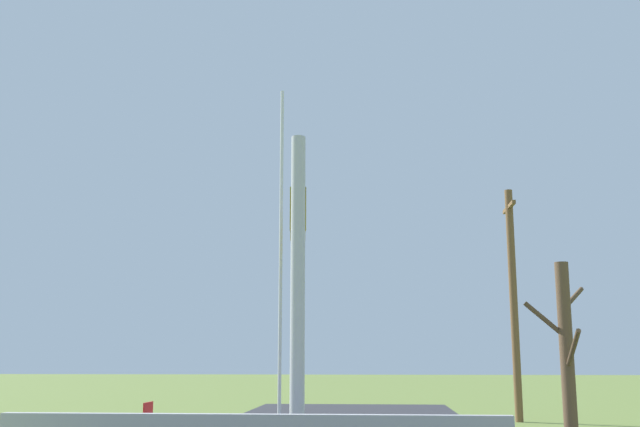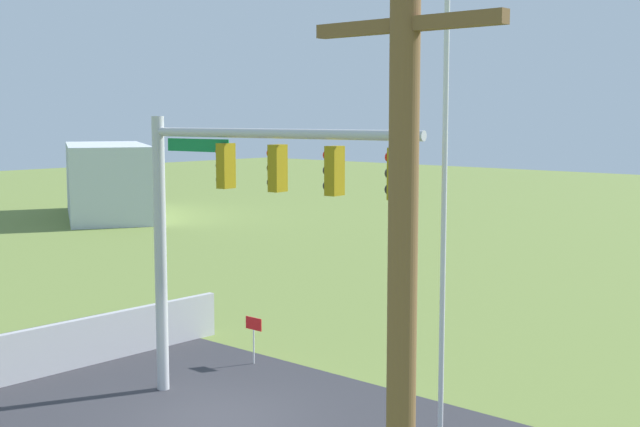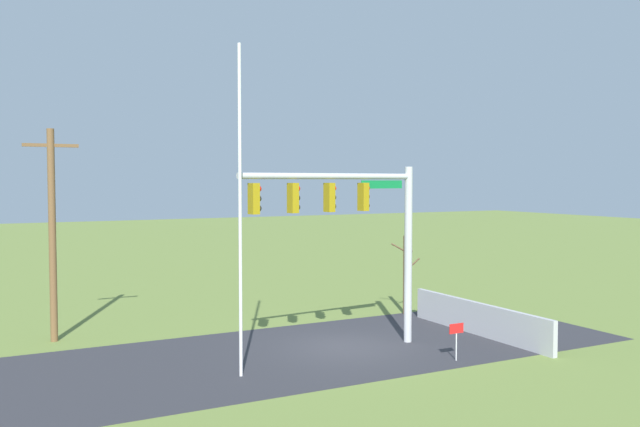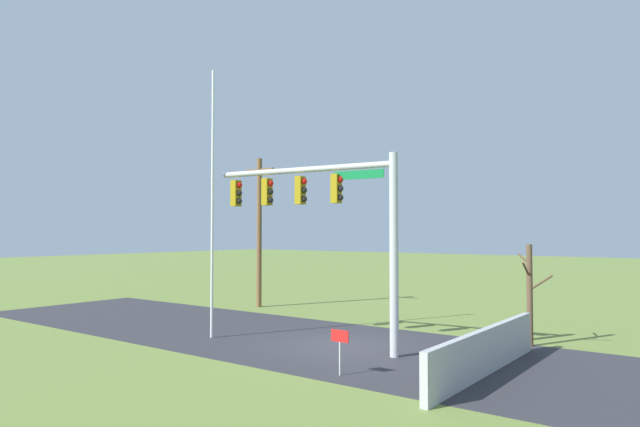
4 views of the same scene
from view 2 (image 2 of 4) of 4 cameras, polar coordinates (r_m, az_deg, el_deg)
name	(u,v)px [view 2 (image 2 of 4)]	position (r m, az deg, el deg)	size (l,w,h in m)	color
ground_plane	(217,418)	(18.71, -6.90, -13.37)	(160.00, 160.00, 0.00)	olive
sidewalk_corner	(138,380)	(21.49, -12.04, -10.80)	(6.00, 6.00, 0.01)	#B7B5AD
retaining_fence	(101,338)	(23.11, -14.34, -8.05)	(0.20, 7.52, 1.23)	#A8A8AD
signal_mast	(235,199)	(18.22, -5.70, 0.99)	(6.93, 1.00, 6.34)	#B2B5BA
flagpole	(444,193)	(15.91, 8.26, 1.33)	(0.10, 0.10, 9.86)	silver
utility_pole	(401,383)	(7.69, 5.43, -11.19)	(1.90, 0.26, 7.71)	brown
open_sign	(254,329)	(22.18, -4.44, -7.70)	(0.56, 0.04, 1.22)	silver
distant_building	(107,180)	(55.60, -13.98, 2.15)	(11.95, 4.75, 4.57)	silver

